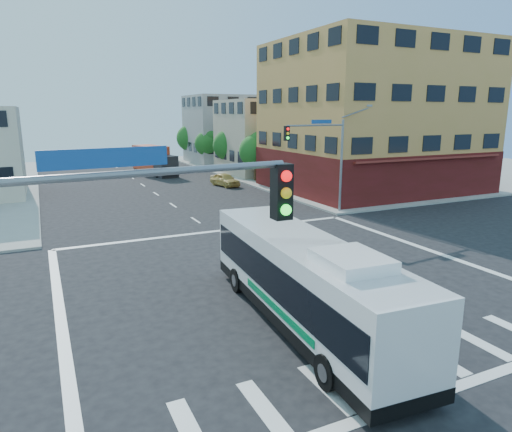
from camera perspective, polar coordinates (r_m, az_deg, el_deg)
name	(u,v)px	position (r m, az deg, el deg)	size (l,w,h in m)	color
ground	(284,279)	(21.21, 3.49, -7.87)	(120.00, 120.00, 0.00)	black
sidewalk_ne	(379,165)	(69.20, 15.07, 6.21)	(50.00, 50.00, 0.15)	gray
corner_building_ne	(373,129)	(46.52, 14.44, 10.44)	(18.10, 15.44, 14.00)	#CE8E4A
building_east_near	(272,137)	(57.90, 2.05, 9.84)	(12.06, 10.06, 9.00)	#BBA78F
building_east_far	(230,129)	(70.59, -3.28, 10.76)	(12.06, 10.06, 10.00)	gray
signal_mast_ne	(324,148)	(33.75, 8.48, 8.41)	(7.91, 1.13, 8.07)	gray
signal_mast_sw	(96,286)	(7.18, -19.40, -8.29)	(7.91, 1.01, 8.07)	gray
street_tree_a	(256,149)	(50.29, 0.06, 8.35)	(3.60, 3.60, 5.53)	#362613
street_tree_b	(229,143)	(57.59, -3.41, 9.06)	(3.80, 3.80, 5.79)	#362613
street_tree_c	(207,142)	(65.08, -6.08, 9.18)	(3.40, 3.40, 5.29)	#362613
street_tree_d	(190,136)	(72.64, -8.23, 9.82)	(4.00, 4.00, 6.03)	#362613
transit_bus	(303,280)	(16.35, 5.95, -7.91)	(3.37, 12.01, 3.51)	black
box_truck	(155,161)	(57.52, -12.56, 6.72)	(4.11, 8.12, 3.51)	#232327
parked_car	(225,180)	(47.74, -3.91, 4.57)	(1.60, 3.97, 1.35)	tan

